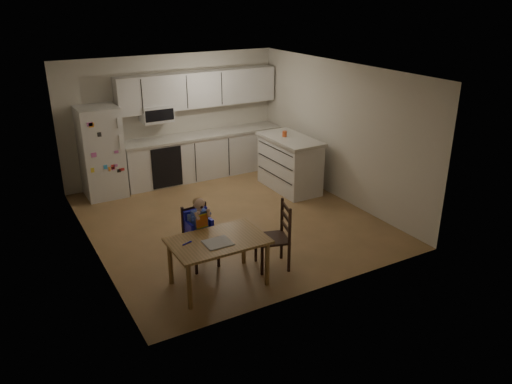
{
  "coord_description": "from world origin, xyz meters",
  "views": [
    {
      "loc": [
        -3.41,
        -6.95,
        3.62
      ],
      "look_at": [
        -0.12,
        -1.15,
        0.93
      ],
      "focal_mm": 35.0,
      "sensor_mm": 36.0,
      "label": 1
    }
  ],
  "objects": [
    {
      "name": "toddler_spoon",
      "position": [
        -1.42,
        -1.66,
        0.67
      ],
      "size": [
        0.12,
        0.06,
        0.02
      ],
      "primitive_type": "cylinder",
      "rotation": [
        0.0,
        1.57,
        0.35
      ],
      "color": "#1C1CCB",
      "rests_on": "dining_table"
    },
    {
      "name": "napkin",
      "position": [
        -1.07,
        -1.84,
        0.67
      ],
      "size": [
        0.34,
        0.29,
        0.01
      ],
      "primitive_type": "cube",
      "color": "silver",
      "rests_on": "dining_table"
    },
    {
      "name": "red_cup",
      "position": [
        1.63,
        0.82,
        1.09
      ],
      "size": [
        0.09,
        0.09,
        0.11
      ],
      "primitive_type": "cylinder",
      "color": "#CE5120",
      "rests_on": "kitchen_island"
    },
    {
      "name": "room",
      "position": [
        0.0,
        0.48,
        1.25
      ],
      "size": [
        4.52,
        5.01,
        2.51
      ],
      "color": "brown",
      "rests_on": "ground"
    },
    {
      "name": "kitchen_island",
      "position": [
        1.68,
        0.71,
        0.52
      ],
      "size": [
        0.73,
        1.4,
        1.03
      ],
      "color": "silver",
      "rests_on": "ground"
    },
    {
      "name": "kitchen_run",
      "position": [
        0.5,
        2.24,
        0.88
      ],
      "size": [
        3.37,
        0.62,
        2.15
      ],
      "color": "silver",
      "rests_on": "ground"
    },
    {
      "name": "dining_table",
      "position": [
        -1.03,
        -1.75,
        0.57
      ],
      "size": [
        1.23,
        0.79,
        0.66
      ],
      "color": "brown",
      "rests_on": "ground"
    },
    {
      "name": "chair_booster",
      "position": [
        -1.03,
        -1.14,
        0.62
      ],
      "size": [
        0.42,
        0.42,
        1.03
      ],
      "rotation": [
        0.0,
        0.0,
        0.08
      ],
      "color": "black",
      "rests_on": "ground"
    },
    {
      "name": "refrigerator",
      "position": [
        -1.55,
        2.15,
        0.85
      ],
      "size": [
        0.72,
        0.7,
        1.7
      ],
      "primitive_type": "cube",
      "color": "silver",
      "rests_on": "ground"
    },
    {
      "name": "chair_side",
      "position": [
        -0.08,
        -1.73,
        0.54
      ],
      "size": [
        0.52,
        0.52,
        0.95
      ],
      "rotation": [
        0.0,
        0.0,
        -1.86
      ],
      "color": "black",
      "rests_on": "ground"
    }
  ]
}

